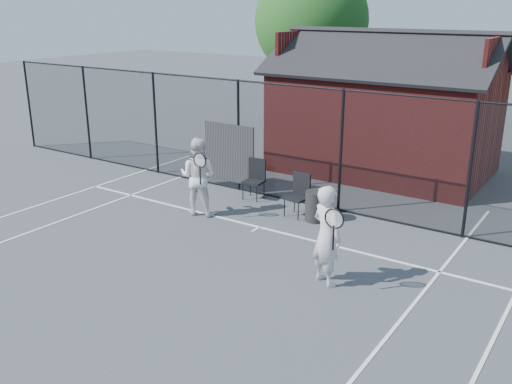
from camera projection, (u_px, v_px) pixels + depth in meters
The scene contains 10 objects.
ground at pixel (171, 277), 10.64m from camera, with size 80.00×80.00×0.00m, color #43484D.
court_lines at pixel (118, 307), 9.60m from camera, with size 11.02×18.00×0.01m.
fence at pixel (293, 147), 14.29m from camera, with size 22.04×3.00×3.00m.
clubhouse at pixel (385, 118), 16.97m from camera, with size 6.50×4.36×4.19m.
tree_left at pixel (312, 21), 22.35m from camera, with size 4.48×4.48×6.44m.
player_front at pixel (327, 235), 10.14m from camera, with size 0.90×0.74×1.87m.
player_back at pixel (198, 176), 13.59m from camera, with size 1.10×0.93×1.88m.
chair_left at pixel (253, 180), 14.77m from camera, with size 0.49×0.51×1.02m, color black.
chair_right at pixel (297, 196), 13.55m from camera, with size 0.49×0.51×1.01m, color black.
waste_bin at pixel (316, 206), 13.32m from camera, with size 0.49×0.49×0.72m, color #252525.
Camera 1 is at (6.66, -7.10, 4.86)m, focal length 40.00 mm.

